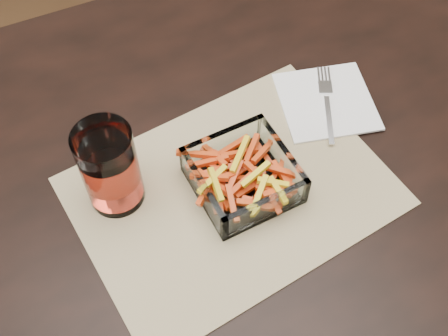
{
  "coord_description": "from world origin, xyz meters",
  "views": [
    {
      "loc": [
        -0.26,
        -0.44,
        1.47
      ],
      "look_at": [
        -0.07,
        -0.03,
        0.78
      ],
      "focal_mm": 45.0,
      "sensor_mm": 36.0,
      "label": 1
    }
  ],
  "objects_px": {
    "glass_bowl": "(243,177)",
    "dining_table": "(253,181)",
    "tumbler": "(110,170)",
    "fork": "(327,101)"
  },
  "relations": [
    {
      "from": "dining_table",
      "to": "fork",
      "type": "xyz_separation_m",
      "value": [
        0.15,
        0.04,
        0.1
      ]
    },
    {
      "from": "tumbler",
      "to": "fork",
      "type": "height_order",
      "value": "tumbler"
    },
    {
      "from": "glass_bowl",
      "to": "fork",
      "type": "relative_size",
      "value": 0.94
    },
    {
      "from": "glass_bowl",
      "to": "fork",
      "type": "bearing_deg",
      "value": 23.61
    },
    {
      "from": "dining_table",
      "to": "fork",
      "type": "distance_m",
      "value": 0.18
    },
    {
      "from": "dining_table",
      "to": "fork",
      "type": "relative_size",
      "value": 10.29
    },
    {
      "from": "glass_bowl",
      "to": "dining_table",
      "type": "bearing_deg",
      "value": 46.46
    },
    {
      "from": "dining_table",
      "to": "glass_bowl",
      "type": "relative_size",
      "value": 10.92
    },
    {
      "from": "glass_bowl",
      "to": "fork",
      "type": "distance_m",
      "value": 0.21
    },
    {
      "from": "dining_table",
      "to": "tumbler",
      "type": "bearing_deg",
      "value": 176.46
    }
  ]
}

